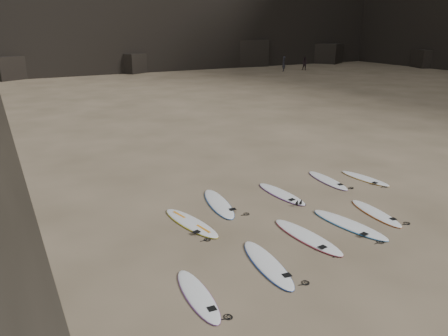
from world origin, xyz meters
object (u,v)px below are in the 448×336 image
(surfboard_0, at_px, (198,295))
(surfboard_4, at_px, (376,213))
(surfboard_3, at_px, (349,224))
(surfboard_8, at_px, (327,180))
(surfboard_7, at_px, (281,194))
(person_a, at_px, (284,64))
(person_b, at_px, (305,64))
(surfboard_5, at_px, (191,222))
(surfboard_9, at_px, (365,178))
(surfboard_6, at_px, (219,203))
(surfboard_1, at_px, (267,264))
(surfboard_2, at_px, (307,236))

(surfboard_0, bearing_deg, surfboard_4, 14.74)
(surfboard_0, height_order, surfboard_3, surfboard_3)
(surfboard_8, bearing_deg, surfboard_0, -145.53)
(surfboard_7, bearing_deg, person_a, 50.67)
(surfboard_8, bearing_deg, surfboard_4, -97.99)
(person_b, bearing_deg, surfboard_5, -86.67)
(surfboard_9, bearing_deg, surfboard_8, 152.23)
(surfboard_6, height_order, surfboard_9, surfboard_6)
(surfboard_0, distance_m, person_a, 48.62)
(surfboard_8, distance_m, surfboard_9, 1.57)
(surfboard_1, xyz_separation_m, person_a, (27.56, 38.09, 0.88))
(surfboard_0, height_order, person_b, person_b)
(surfboard_6, xyz_separation_m, surfboard_9, (6.35, -0.49, -0.01))
(surfboard_3, distance_m, person_a, 44.42)
(surfboard_4, height_order, surfboard_8, surfboard_8)
(surfboard_1, distance_m, surfboard_9, 7.93)
(person_b, bearing_deg, person_a, -138.42)
(surfboard_5, height_order, surfboard_8, surfboard_5)
(surfboard_0, relative_size, surfboard_8, 0.97)
(surfboard_6, distance_m, surfboard_7, 2.44)
(surfboard_9, bearing_deg, surfboard_1, -161.14)
(surfboard_1, height_order, person_b, person_b)
(surfboard_4, xyz_separation_m, surfboard_8, (0.68, 3.15, 0.00))
(surfboard_1, bearing_deg, surfboard_8, 43.84)
(person_b, bearing_deg, surfboard_3, -80.70)
(surfboard_0, relative_size, surfboard_2, 0.85)
(surfboard_5, bearing_deg, surfboard_6, 21.63)
(surfboard_3, xyz_separation_m, surfboard_8, (2.06, 3.39, -0.01))
(surfboard_8, xyz_separation_m, person_b, (25.20, 33.72, 0.79))
(surfboard_8, height_order, person_a, person_a)
(surfboard_0, bearing_deg, surfboard_2, 19.04)
(person_a, bearing_deg, surfboard_2, 7.84)
(surfboard_3, height_order, person_a, person_a)
(surfboard_1, height_order, surfboard_2, surfboard_2)
(surfboard_1, height_order, surfboard_3, surfboard_3)
(surfboard_1, relative_size, person_b, 1.56)
(surfboard_5, bearing_deg, surfboard_0, -122.77)
(surfboard_6, xyz_separation_m, surfboard_7, (2.43, -0.28, -0.00))
(surfboard_7, xyz_separation_m, person_b, (27.64, 34.03, 0.79))
(surfboard_7, xyz_separation_m, surfboard_9, (3.92, -0.21, -0.01))
(surfboard_2, xyz_separation_m, surfboard_5, (-2.62, 2.45, -0.00))
(surfboard_5, xyz_separation_m, person_a, (28.32, 34.92, 0.88))
(surfboard_2, distance_m, surfboard_6, 3.59)
(surfboard_4, bearing_deg, person_b, 61.71)
(surfboard_3, bearing_deg, surfboard_5, 140.73)
(surfboard_0, relative_size, surfboard_5, 0.87)
(surfboard_0, relative_size, surfboard_4, 0.99)
(surfboard_2, bearing_deg, surfboard_5, 131.65)
(surfboard_4, height_order, surfboard_9, surfboard_4)
(surfboard_0, distance_m, surfboard_7, 6.77)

